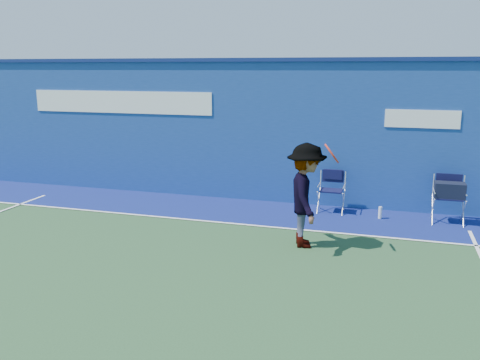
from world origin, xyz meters
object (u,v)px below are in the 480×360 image
(directors_chair_left, at_px, (331,199))
(water_bottle, at_px, (380,213))
(directors_chair_right, at_px, (448,203))
(tennis_player, at_px, (306,195))

(directors_chair_left, bearing_deg, water_bottle, -12.24)
(directors_chair_left, distance_m, water_bottle, 1.01)
(directors_chair_left, distance_m, directors_chair_right, 2.21)
(tennis_player, bearing_deg, directors_chair_left, 85.34)
(directors_chair_left, xyz_separation_m, water_bottle, (0.98, -0.21, -0.16))
(tennis_player, bearing_deg, water_bottle, 59.05)
(directors_chair_right, height_order, tennis_player, tennis_player)
(directors_chair_left, relative_size, tennis_player, 0.49)
(water_bottle, height_order, tennis_player, tennis_player)
(directors_chair_right, bearing_deg, water_bottle, -175.26)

